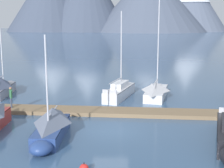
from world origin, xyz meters
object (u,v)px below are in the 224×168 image
(person_on_dock, at_px, (11,96))
(mooring_buoy_channel_marker, at_px, (84,168))
(sailboat_mid_dock_port, at_px, (51,125))
(sailboat_far_berth, at_px, (156,90))
(sailboat_nearest_berth, at_px, (1,86))
(sailboat_mid_dock_starboard, at_px, (121,90))

(person_on_dock, relative_size, mooring_buoy_channel_marker, 3.15)
(mooring_buoy_channel_marker, bearing_deg, sailboat_mid_dock_port, 118.38)
(sailboat_mid_dock_port, xyz_separation_m, sailboat_far_berth, (7.80, 11.19, -0.10))
(mooring_buoy_channel_marker, bearing_deg, sailboat_nearest_berth, 121.10)
(sailboat_mid_dock_port, distance_m, sailboat_far_berth, 13.64)
(sailboat_nearest_berth, distance_m, mooring_buoy_channel_marker, 19.28)
(sailboat_mid_dock_port, distance_m, person_on_dock, 7.64)
(sailboat_nearest_berth, height_order, sailboat_mid_dock_port, sailboat_nearest_berth)
(person_on_dock, bearing_deg, sailboat_mid_dock_port, -53.48)
(sailboat_mid_dock_starboard, bearing_deg, person_on_dock, -149.93)
(sailboat_mid_dock_port, bearing_deg, person_on_dock, 126.52)
(sailboat_mid_dock_port, bearing_deg, mooring_buoy_channel_marker, -61.62)
(sailboat_nearest_berth, bearing_deg, sailboat_far_berth, -2.40)
(sailboat_nearest_berth, xyz_separation_m, sailboat_far_berth, (15.23, -0.64, -0.14))
(sailboat_mid_dock_starboard, height_order, mooring_buoy_channel_marker, sailboat_mid_dock_starboard)
(sailboat_mid_dock_port, relative_size, person_on_dock, 3.80)
(sailboat_far_berth, distance_m, person_on_dock, 13.35)
(sailboat_mid_dock_starboard, relative_size, person_on_dock, 4.81)
(sailboat_nearest_berth, distance_m, person_on_dock, 6.39)
(sailboat_mid_dock_port, height_order, sailboat_far_berth, sailboat_far_berth)
(sailboat_nearest_berth, distance_m, sailboat_mid_dock_starboard, 11.85)
(sailboat_nearest_berth, height_order, sailboat_far_berth, sailboat_far_berth)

